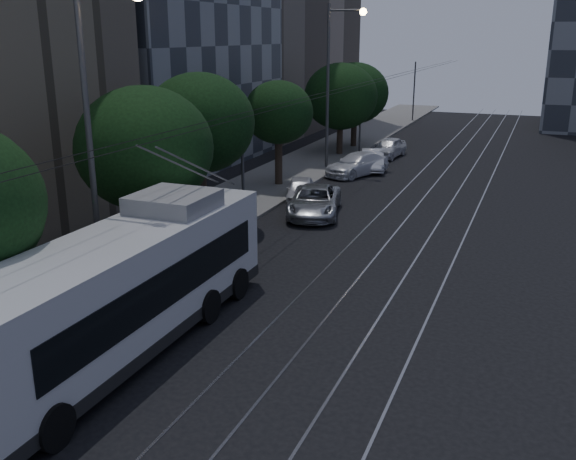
# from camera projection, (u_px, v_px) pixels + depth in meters

# --- Properties ---
(ground) EXTENTS (120.00, 120.00, 0.00)m
(ground) POSITION_uv_depth(u_px,v_px,m) (258.00, 327.00, 19.71)
(ground) COLOR black
(ground) RESTS_ON ground
(sidewalk) EXTENTS (5.00, 90.00, 0.15)m
(sidewalk) POSITION_uv_depth(u_px,v_px,m) (281.00, 177.00, 40.11)
(sidewalk) COLOR slate
(sidewalk) RESTS_ON ground
(tram_rails) EXTENTS (4.52, 90.00, 0.02)m
(tram_rails) POSITION_uv_depth(u_px,v_px,m) (443.00, 192.00, 36.56)
(tram_rails) COLOR #96969E
(tram_rails) RESTS_ON ground
(overhead_wires) EXTENTS (2.23, 90.00, 6.00)m
(overhead_wires) POSITION_uv_depth(u_px,v_px,m) (320.00, 125.00, 38.21)
(overhead_wires) COLOR black
(overhead_wires) RESTS_ON ground
(trolleybus) EXTENTS (2.94, 13.27, 5.63)m
(trolleybus) POSITION_uv_depth(u_px,v_px,m) (119.00, 292.00, 17.67)
(trolleybus) COLOR silver
(trolleybus) RESTS_ON ground
(pickup_silver) EXTENTS (3.51, 5.54, 1.43)m
(pickup_silver) POSITION_uv_depth(u_px,v_px,m) (314.00, 201.00, 31.75)
(pickup_silver) COLOR #AFB2B7
(pickup_silver) RESTS_ON ground
(car_white_a) EXTENTS (2.65, 4.06, 1.29)m
(car_white_a) POSITION_uv_depth(u_px,v_px,m) (301.00, 190.00, 34.36)
(car_white_a) COLOR white
(car_white_a) RESTS_ON ground
(car_white_b) EXTENTS (3.81, 5.23, 1.41)m
(car_white_b) POSITION_uv_depth(u_px,v_px,m) (357.00, 164.00, 40.79)
(car_white_b) COLOR white
(car_white_b) RESTS_ON ground
(car_white_c) EXTENTS (2.48, 4.33, 1.35)m
(car_white_c) POSITION_uv_depth(u_px,v_px,m) (372.00, 160.00, 42.27)
(car_white_c) COLOR silver
(car_white_c) RESTS_ON ground
(car_white_d) EXTENTS (2.15, 4.34, 1.42)m
(car_white_d) POSITION_uv_depth(u_px,v_px,m) (388.00, 148.00, 46.73)
(car_white_d) COLOR silver
(car_white_d) RESTS_ON ground
(tree_1) EXTENTS (5.23, 5.23, 6.84)m
(tree_1) POSITION_uv_depth(u_px,v_px,m) (145.00, 149.00, 24.28)
(tree_1) COLOR #2F221A
(tree_1) RESTS_ON ground
(tree_2) EXTENTS (4.96, 4.96, 7.07)m
(tree_2) POSITION_uv_depth(u_px,v_px,m) (199.00, 123.00, 28.52)
(tree_2) COLOR #2F221A
(tree_2) RESTS_ON ground
(tree_3) EXTENTS (4.02, 4.02, 6.15)m
(tree_3) POSITION_uv_depth(u_px,v_px,m) (278.00, 113.00, 36.76)
(tree_3) COLOR #2F221A
(tree_3) RESTS_ON ground
(tree_4) EXTENTS (5.31, 5.31, 6.71)m
(tree_4) POSITION_uv_depth(u_px,v_px,m) (341.00, 97.00, 46.39)
(tree_4) COLOR #2F221A
(tree_4) RESTS_ON ground
(tree_5) EXTENTS (5.19, 5.19, 6.59)m
(tree_5) POSITION_uv_depth(u_px,v_px,m) (355.00, 93.00, 49.67)
(tree_5) COLOR #2F221A
(tree_5) RESTS_ON ground
(streetlamp_near) EXTENTS (2.47, 0.44, 10.26)m
(streetlamp_near) POSITION_uv_depth(u_px,v_px,m) (98.00, 117.00, 19.86)
(streetlamp_near) COLOR #535355
(streetlamp_near) RESTS_ON ground
(streetlamp_far) EXTENTS (2.52, 0.44, 10.47)m
(streetlamp_far) POSITION_uv_depth(u_px,v_px,m) (334.00, 73.00, 40.87)
(streetlamp_far) COLOR #535355
(streetlamp_far) RESTS_ON ground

